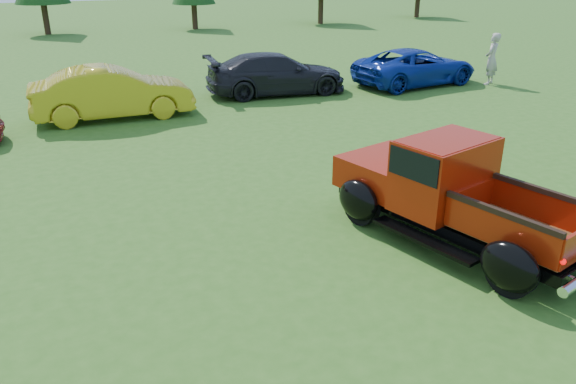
% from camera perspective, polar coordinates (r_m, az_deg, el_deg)
% --- Properties ---
extents(ground, '(120.00, 120.00, 0.00)m').
position_cam_1_polar(ground, '(9.52, 3.79, -4.80)').
color(ground, '#2C5718').
rests_on(ground, ground).
extents(pickup_truck, '(3.04, 4.84, 1.69)m').
position_cam_1_polar(pickup_truck, '(9.73, 15.38, 0.22)').
color(pickup_truck, black).
rests_on(pickup_truck, ground).
extents(show_car_yellow, '(4.60, 1.73, 1.50)m').
position_cam_1_polar(show_car_yellow, '(17.33, -17.40, 9.60)').
color(show_car_yellow, gold).
rests_on(show_car_yellow, ground).
extents(show_car_grey, '(4.99, 2.47, 1.39)m').
position_cam_1_polar(show_car_grey, '(19.68, -1.20, 11.94)').
color(show_car_grey, black).
rests_on(show_car_grey, ground).
extents(show_car_blue, '(4.95, 2.67, 1.32)m').
position_cam_1_polar(show_car_blue, '(21.66, 12.84, 12.29)').
color(show_car_blue, navy).
rests_on(show_car_blue, ground).
extents(spectator, '(0.81, 0.74, 1.87)m').
position_cam_1_polar(spectator, '(22.46, 19.99, 12.58)').
color(spectator, '#A59F8F').
rests_on(spectator, ground).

